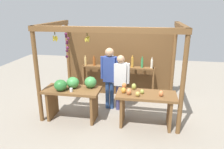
% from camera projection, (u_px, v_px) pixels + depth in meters
% --- Properties ---
extents(ground_plane, '(12.00, 12.00, 0.00)m').
position_uv_depth(ground_plane, '(113.00, 108.00, 5.95)').
color(ground_plane, gray).
rests_on(ground_plane, ground).
extents(market_stall, '(3.38, 2.07, 2.31)m').
position_uv_depth(market_stall, '(116.00, 57.00, 5.98)').
color(market_stall, brown).
rests_on(market_stall, ground).
extents(fruit_counter_left, '(1.37, 0.72, 1.07)m').
position_uv_depth(fruit_counter_left, '(73.00, 92.00, 5.19)').
color(fruit_counter_left, brown).
rests_on(fruit_counter_left, ground).
extents(fruit_counter_right, '(1.37, 0.64, 0.94)m').
position_uv_depth(fruit_counter_right, '(145.00, 102.00, 4.94)').
color(fruit_counter_right, brown).
rests_on(fruit_counter_right, ground).
extents(bottle_shelf_unit, '(2.17, 0.22, 1.35)m').
position_uv_depth(bottle_shelf_unit, '(118.00, 72.00, 6.39)').
color(bottle_shelf_unit, brown).
rests_on(bottle_shelf_unit, ground).
extents(vendor_man, '(0.48, 0.23, 1.70)m').
position_uv_depth(vendor_man, '(110.00, 73.00, 5.63)').
color(vendor_man, navy).
rests_on(vendor_man, ground).
extents(vendor_woman, '(0.48, 0.21, 1.52)m').
position_uv_depth(vendor_woman, '(120.00, 78.00, 5.58)').
color(vendor_woman, '#444377').
rests_on(vendor_woman, ground).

